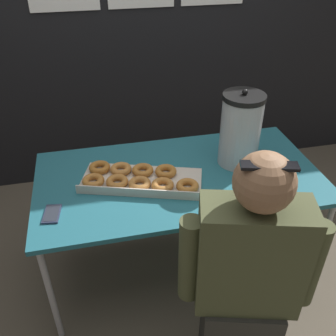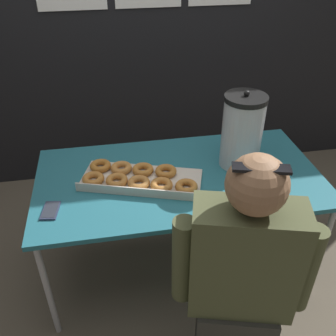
{
  "view_description": "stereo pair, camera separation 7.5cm",
  "coord_description": "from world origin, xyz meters",
  "px_view_note": "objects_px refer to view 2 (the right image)",
  "views": [
    {
      "loc": [
        -0.44,
        -1.67,
        1.93
      ],
      "look_at": [
        -0.06,
        0.0,
        0.77
      ],
      "focal_mm": 40.0,
      "sensor_mm": 36.0,
      "label": 1
    },
    {
      "loc": [
        -0.37,
        -1.68,
        1.93
      ],
      "look_at": [
        -0.06,
        0.0,
        0.77
      ],
      "focal_mm": 40.0,
      "sensor_mm": 36.0,
      "label": 2
    }
  ],
  "objects_px": {
    "coffee_urn": "(242,131)",
    "cell_phone": "(51,210)",
    "donut_box": "(138,178)",
    "person_seated": "(240,285)"
  },
  "relations": [
    {
      "from": "donut_box",
      "to": "coffee_urn",
      "type": "relative_size",
      "value": 1.55
    },
    {
      "from": "donut_box",
      "to": "cell_phone",
      "type": "bearing_deg",
      "value": -141.18
    },
    {
      "from": "donut_box",
      "to": "cell_phone",
      "type": "xyz_separation_m",
      "value": [
        -0.46,
        -0.17,
        -0.02
      ]
    },
    {
      "from": "cell_phone",
      "to": "donut_box",
      "type": "bearing_deg",
      "value": 29.0
    },
    {
      "from": "donut_box",
      "to": "coffee_urn",
      "type": "xyz_separation_m",
      "value": [
        0.6,
        0.08,
        0.19
      ]
    },
    {
      "from": "coffee_urn",
      "to": "person_seated",
      "type": "bearing_deg",
      "value": -107.52
    },
    {
      "from": "donut_box",
      "to": "person_seated",
      "type": "bearing_deg",
      "value": -44.2
    },
    {
      "from": "donut_box",
      "to": "coffee_urn",
      "type": "height_order",
      "value": "coffee_urn"
    },
    {
      "from": "coffee_urn",
      "to": "cell_phone",
      "type": "relative_size",
      "value": 3.14
    },
    {
      "from": "coffee_urn",
      "to": "person_seated",
      "type": "distance_m",
      "value": 0.86
    }
  ]
}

